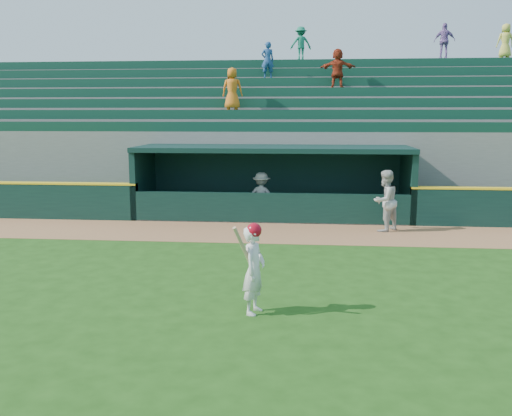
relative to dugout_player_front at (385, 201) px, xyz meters
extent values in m
plane|color=#1D4611|center=(-3.57, -5.51, -0.94)|extent=(120.00, 120.00, 0.00)
cube|color=#96633C|center=(-3.57, -0.61, -0.94)|extent=(40.00, 3.00, 0.01)
imported|color=#ADADA8|center=(0.00, 0.00, 0.00)|extent=(1.15, 1.15, 1.88)
imported|color=gray|center=(-3.91, 1.52, -0.13)|extent=(1.12, 0.73, 1.62)
cube|color=slate|center=(-3.57, 2.19, -0.92)|extent=(9.00, 2.60, 0.04)
cube|color=black|center=(-8.17, 2.19, 0.21)|extent=(0.20, 2.60, 2.30)
cube|color=black|center=(1.03, 2.19, 0.21)|extent=(0.20, 2.60, 2.30)
cube|color=black|center=(-3.57, 3.49, 0.21)|extent=(9.40, 0.20, 2.30)
cube|color=black|center=(-3.57, 2.19, 1.44)|extent=(9.40, 2.80, 0.16)
cube|color=black|center=(-3.57, 0.97, -0.44)|extent=(9.00, 0.16, 1.00)
cube|color=brown|center=(-3.57, 2.99, -0.69)|extent=(8.40, 0.45, 0.10)
cube|color=slate|center=(-3.57, 4.01, 0.51)|extent=(34.00, 0.85, 2.91)
cube|color=#0F3828|center=(-3.57, 3.89, 2.15)|extent=(34.00, 0.60, 0.36)
cube|color=slate|center=(-3.57, 4.86, 0.74)|extent=(34.00, 0.85, 3.36)
cube|color=#0F3828|center=(-3.57, 4.74, 2.60)|extent=(34.00, 0.60, 0.36)
cube|color=slate|center=(-3.57, 5.71, 0.96)|extent=(34.00, 0.85, 3.81)
cube|color=#0F3828|center=(-3.57, 5.59, 3.05)|extent=(34.00, 0.60, 0.36)
cube|color=slate|center=(-3.57, 6.56, 1.19)|extent=(34.00, 0.85, 4.26)
cube|color=#0F3828|center=(-3.57, 6.44, 3.50)|extent=(34.00, 0.60, 0.36)
cube|color=slate|center=(-3.57, 7.41, 1.41)|extent=(34.00, 0.85, 4.71)
cube|color=#0F3828|center=(-3.57, 7.29, 3.95)|extent=(34.00, 0.60, 0.36)
cube|color=slate|center=(-3.57, 8.26, 1.64)|extent=(34.00, 0.85, 5.16)
cube|color=#0F3828|center=(-3.57, 8.14, 4.40)|extent=(34.00, 0.60, 0.36)
cube|color=slate|center=(-3.57, 9.11, 1.86)|extent=(34.00, 0.85, 5.61)
cube|color=#0F3828|center=(-3.57, 8.99, 4.85)|extent=(34.00, 0.60, 0.36)
cube|color=slate|center=(-3.57, 9.69, 1.86)|extent=(34.50, 0.30, 5.61)
imported|color=orange|center=(-5.33, 4.76, 3.58)|extent=(0.79, 0.53, 1.60)
imported|color=#9A2E17|center=(-1.25, 6.46, 4.45)|extent=(1.49, 0.64, 1.55)
imported|color=navy|center=(-4.16, 7.31, 4.88)|extent=(0.62, 0.48, 1.50)
imported|color=#186E51|center=(-2.80, 9.01, 5.76)|extent=(1.03, 0.73, 1.45)
imported|color=gold|center=(6.06, 9.01, 5.76)|extent=(0.74, 0.50, 1.46)
imported|color=#8C62A9|center=(3.48, 9.01, 5.79)|extent=(0.94, 0.51, 1.53)
imported|color=silver|center=(-3.25, -7.67, -0.15)|extent=(0.51, 0.66, 1.59)
sphere|color=#A80919|center=(-3.25, -7.67, 0.58)|extent=(0.27, 0.27, 0.27)
cylinder|color=tan|center=(-3.43, -7.89, 0.35)|extent=(0.30, 0.46, 0.76)
camera|label=1|loc=(-2.27, -17.46, 2.58)|focal=40.00mm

